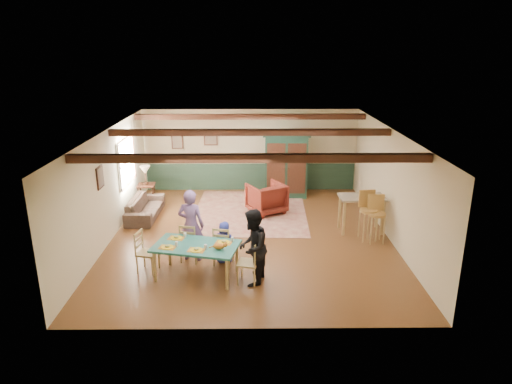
{
  "coord_description": "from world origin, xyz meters",
  "views": [
    {
      "loc": [
        0.03,
        -10.76,
        4.66
      ],
      "look_at": [
        0.14,
        0.12,
        1.15
      ],
      "focal_mm": 32.0,
      "sensor_mm": 36.0,
      "label": 1
    }
  ],
  "objects_px": {
    "dining_table": "(197,261)",
    "armoire": "(286,165)",
    "dining_chair_far_left": "(191,242)",
    "person_man": "(191,225)",
    "counter_table": "(361,214)",
    "person_woman": "(252,247)",
    "armchair": "(266,198)",
    "sofa": "(145,207)",
    "person_child": "(224,242)",
    "bar_stool_left": "(368,216)",
    "end_table": "(147,194)",
    "dining_chair_far_right": "(223,245)",
    "bar_stool_right": "(377,220)",
    "dining_chair_end_right": "(248,262)",
    "dining_chair_end_left": "(147,252)",
    "table_lamp": "(145,175)",
    "cat": "(219,246)"
  },
  "relations": [
    {
      "from": "person_woman",
      "to": "person_child",
      "type": "relative_size",
      "value": 1.64
    },
    {
      "from": "person_man",
      "to": "bar_stool_right",
      "type": "xyz_separation_m",
      "value": [
        4.42,
        0.89,
        -0.23
      ]
    },
    {
      "from": "person_man",
      "to": "bar_stool_right",
      "type": "relative_size",
      "value": 1.39
    },
    {
      "from": "dining_table",
      "to": "bar_stool_left",
      "type": "height_order",
      "value": "bar_stool_left"
    },
    {
      "from": "dining_chair_far_left",
      "to": "counter_table",
      "type": "relative_size",
      "value": 0.79
    },
    {
      "from": "sofa",
      "to": "bar_stool_left",
      "type": "height_order",
      "value": "bar_stool_left"
    },
    {
      "from": "armoire",
      "to": "armchair",
      "type": "xyz_separation_m",
      "value": [
        -0.67,
        -1.49,
        -0.59
      ]
    },
    {
      "from": "armchair",
      "to": "person_man",
      "type": "bearing_deg",
      "value": 30.74
    },
    {
      "from": "person_man",
      "to": "cat",
      "type": "height_order",
      "value": "person_man"
    },
    {
      "from": "counter_table",
      "to": "armoire",
      "type": "bearing_deg",
      "value": 120.77
    },
    {
      "from": "dining_chair_far_left",
      "to": "person_child",
      "type": "relative_size",
      "value": 0.95
    },
    {
      "from": "dining_chair_far_left",
      "to": "person_child",
      "type": "height_order",
      "value": "person_child"
    },
    {
      "from": "dining_chair_far_right",
      "to": "person_man",
      "type": "height_order",
      "value": "person_man"
    },
    {
      "from": "person_woman",
      "to": "bar_stool_left",
      "type": "distance_m",
      "value": 3.62
    },
    {
      "from": "cat",
      "to": "armchair",
      "type": "height_order",
      "value": "cat"
    },
    {
      "from": "dining_chair_end_right",
      "to": "table_lamp",
      "type": "bearing_deg",
      "value": -134.36
    },
    {
      "from": "bar_stool_right",
      "to": "armchair",
      "type": "bearing_deg",
      "value": 140.77
    },
    {
      "from": "end_table",
      "to": "counter_table",
      "type": "height_order",
      "value": "counter_table"
    },
    {
      "from": "dining_chair_end_left",
      "to": "person_man",
      "type": "height_order",
      "value": "person_man"
    },
    {
      "from": "dining_chair_end_left",
      "to": "dining_chair_end_right",
      "type": "distance_m",
      "value": 2.21
    },
    {
      "from": "person_child",
      "to": "end_table",
      "type": "height_order",
      "value": "person_child"
    },
    {
      "from": "armchair",
      "to": "counter_table",
      "type": "height_order",
      "value": "counter_table"
    },
    {
      "from": "cat",
      "to": "table_lamp",
      "type": "distance_m",
      "value": 5.49
    },
    {
      "from": "cat",
      "to": "end_table",
      "type": "height_order",
      "value": "cat"
    },
    {
      "from": "sofa",
      "to": "person_man",
      "type": "bearing_deg",
      "value": -147.36
    },
    {
      "from": "dining_chair_far_right",
      "to": "person_man",
      "type": "distance_m",
      "value": 0.86
    },
    {
      "from": "dining_table",
      "to": "cat",
      "type": "height_order",
      "value": "cat"
    },
    {
      "from": "armchair",
      "to": "bar_stool_left",
      "type": "relative_size",
      "value": 0.78
    },
    {
      "from": "armchair",
      "to": "dining_table",
      "type": "bearing_deg",
      "value": 38.94
    },
    {
      "from": "dining_table",
      "to": "end_table",
      "type": "relative_size",
      "value": 2.74
    },
    {
      "from": "person_child",
      "to": "bar_stool_left",
      "type": "height_order",
      "value": "bar_stool_left"
    },
    {
      "from": "person_child",
      "to": "bar_stool_right",
      "type": "relative_size",
      "value": 0.81
    },
    {
      "from": "dining_chair_end_right",
      "to": "person_man",
      "type": "height_order",
      "value": "person_man"
    },
    {
      "from": "person_woman",
      "to": "sofa",
      "type": "relative_size",
      "value": 0.83
    },
    {
      "from": "armoire",
      "to": "counter_table",
      "type": "xyz_separation_m",
      "value": [
        1.75,
        -2.93,
        -0.55
      ]
    },
    {
      "from": "dining_chair_end_right",
      "to": "counter_table",
      "type": "relative_size",
      "value": 0.79
    },
    {
      "from": "end_table",
      "to": "bar_stool_right",
      "type": "relative_size",
      "value": 0.53
    },
    {
      "from": "dining_chair_far_left",
      "to": "dining_chair_end_right",
      "type": "bearing_deg",
      "value": 155.08
    },
    {
      "from": "person_man",
      "to": "counter_table",
      "type": "distance_m",
      "value": 4.51
    },
    {
      "from": "sofa",
      "to": "counter_table",
      "type": "distance_m",
      "value": 5.98
    },
    {
      "from": "dining_table",
      "to": "armoire",
      "type": "relative_size",
      "value": 0.83
    },
    {
      "from": "person_man",
      "to": "person_child",
      "type": "bearing_deg",
      "value": -180.0
    },
    {
      "from": "dining_table",
      "to": "sofa",
      "type": "height_order",
      "value": "dining_table"
    },
    {
      "from": "person_woman",
      "to": "armchair",
      "type": "height_order",
      "value": "person_woman"
    },
    {
      "from": "dining_chair_far_left",
      "to": "armoire",
      "type": "relative_size",
      "value": 0.44
    },
    {
      "from": "person_man",
      "to": "bar_stool_left",
      "type": "height_order",
      "value": "person_man"
    },
    {
      "from": "dining_chair_far_right",
      "to": "sofa",
      "type": "xyz_separation_m",
      "value": [
        -2.4,
        2.98,
        -0.18
      ]
    },
    {
      "from": "armchair",
      "to": "bar_stool_right",
      "type": "relative_size",
      "value": 0.81
    },
    {
      "from": "dining_table",
      "to": "armoire",
      "type": "xyz_separation_m",
      "value": [
        2.25,
        5.37,
        0.68
      ]
    },
    {
      "from": "dining_chair_far_left",
      "to": "person_woman",
      "type": "bearing_deg",
      "value": 156.43
    }
  ]
}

